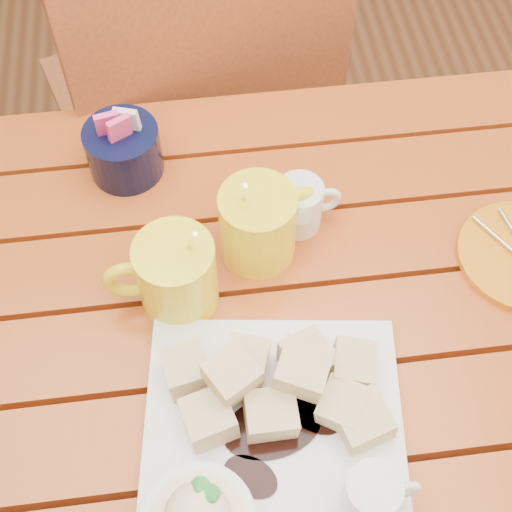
{
  "coord_description": "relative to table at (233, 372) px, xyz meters",
  "views": [
    {
      "loc": [
        -0.02,
        -0.38,
        1.51
      ],
      "look_at": [
        0.04,
        0.06,
        0.82
      ],
      "focal_mm": 50.0,
      "sensor_mm": 36.0,
      "label": 1
    }
  ],
  "objects": [
    {
      "name": "ground",
      "position": [
        0.0,
        -0.0,
        -0.64
      ],
      "size": [
        5.0,
        5.0,
        0.0
      ],
      "primitive_type": "plane",
      "color": "#5B331A",
      "rests_on": "ground"
    },
    {
      "name": "table",
      "position": [
        0.0,
        0.0,
        0.0
      ],
      "size": [
        1.2,
        0.79,
        0.75
      ],
      "color": "#9A4213",
      "rests_on": "ground"
    },
    {
      "name": "dessert_plate",
      "position": [
        0.02,
        -0.15,
        0.14
      ],
      "size": [
        0.31,
        0.31,
        0.11
      ],
      "rotation": [
        0.0,
        0.0,
        -0.13
      ],
      "color": "white",
      "rests_on": "table"
    },
    {
      "name": "coffee_mug_left",
      "position": [
        -0.06,
        0.06,
        0.16
      ],
      "size": [
        0.13,
        0.09,
        0.16
      ],
      "rotation": [
        0.0,
        0.0,
        0.0
      ],
      "color": "yellow",
      "rests_on": "table"
    },
    {
      "name": "coffee_mug_right",
      "position": [
        0.05,
        0.12,
        0.16
      ],
      "size": [
        0.13,
        0.09,
        0.16
      ],
      "rotation": [
        0.0,
        0.0,
        0.4
      ],
      "color": "yellow",
      "rests_on": "table"
    },
    {
      "name": "cream_pitcher",
      "position": [
        0.11,
        0.15,
        0.15
      ],
      "size": [
        0.09,
        0.07,
        0.07
      ],
      "rotation": [
        0.0,
        0.0,
        0.1
      ],
      "color": "white",
      "rests_on": "table"
    },
    {
      "name": "sugar_caddy",
      "position": [
        -0.11,
        0.27,
        0.15
      ],
      "size": [
        0.1,
        0.1,
        0.11
      ],
      "color": "black",
      "rests_on": "table"
    },
    {
      "name": "chair_far",
      "position": [
        -0.01,
        0.58,
        -0.1
      ],
      "size": [
        0.58,
        0.58,
        0.97
      ],
      "rotation": [
        0.0,
        0.0,
        3.45
      ],
      "color": "brown",
      "rests_on": "ground"
    }
  ]
}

